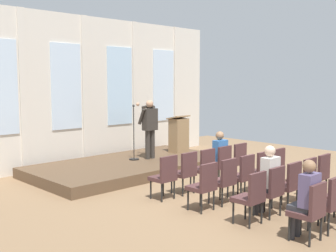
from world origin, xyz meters
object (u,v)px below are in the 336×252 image
(chair_r1_c2, at_px, (243,174))
(chair_r0_c4, at_px, (236,159))
(chair_r1_c0, at_px, (204,184))
(chair_r1_c3, at_px, (259,169))
(audience_r2_c1, at_px, (268,177))
(audience_r3_c0, at_px, (306,196))
(chair_r2_c2, at_px, (289,182))
(chair_r2_c4, at_px, (319,173))
(speaker, at_px, (149,125))
(chair_r2_c3, at_px, (304,177))
(mic_stand, at_px, (134,148))
(chair_r0_c2, at_px, (204,166))
(chair_r3_c0, at_px, (311,208))
(chair_r0_c3, at_px, (221,162))
(chair_r3_c1, at_px, (329,200))
(chair_r2_c0, at_px, (252,195))
(chair_r1_c1, at_px, (224,178))
(chair_r0_c1, at_px, (185,170))
(chair_r2_c1, at_px, (271,188))
(audience_r0_c3, at_px, (218,155))
(lectern, at_px, (179,135))
(chair_r1_c4, at_px, (274,165))
(chair_r0_c0, at_px, (165,175))

(chair_r1_c2, bearing_deg, chair_r0_c4, 40.98)
(chair_r1_c0, xyz_separation_m, chair_r1_c3, (1.86, 0.00, 0.00))
(audience_r2_c1, bearing_deg, audience_r3_c0, -119.96)
(chair_r2_c2, distance_m, chair_r2_c4, 1.24)
(speaker, xyz_separation_m, chair_r1_c0, (-1.90, -3.69, -0.71))
(speaker, relative_size, chair_r2_c3, 1.78)
(mic_stand, relative_size, chair_r2_c4, 1.65)
(chair_r1_c3, bearing_deg, chair_r0_c2, 119.92)
(chair_r3_c0, bearing_deg, audience_r3_c0, 90.00)
(chair_r2_c2, bearing_deg, chair_r0_c2, 90.00)
(chair_r1_c3, relative_size, chair_r2_c2, 1.00)
(chair_r0_c3, relative_size, chair_r3_c1, 1.00)
(chair_r0_c4, distance_m, chair_r3_c0, 4.07)
(chair_r0_c4, xyz_separation_m, chair_r2_c0, (-2.48, -2.15, 0.00))
(chair_r1_c2, distance_m, chair_r3_c0, 2.48)
(chair_r1_c3, distance_m, audience_r2_c1, 1.60)
(chair_r1_c1, relative_size, chair_r1_c2, 1.00)
(speaker, xyz_separation_m, mic_stand, (-0.43, 0.18, -0.64))
(chair_r1_c3, distance_m, chair_r2_c2, 1.24)
(chair_r0_c1, xyz_separation_m, chair_r2_c0, (-0.62, -2.15, 0.00))
(chair_r2_c1, relative_size, chair_r2_c2, 1.00)
(chair_r1_c2, xyz_separation_m, audience_r3_c0, (-1.24, -2.07, 0.18))
(audience_r0_c3, relative_size, chair_r2_c3, 1.37)
(lectern, xyz_separation_m, chair_r2_c0, (-3.27, -4.95, -0.29))
(chair_r3_c1, bearing_deg, chair_r3_c0, 180.00)
(speaker, bearing_deg, chair_r1_c1, -109.07)
(mic_stand, height_order, chair_r0_c4, mic_stand)
(mic_stand, bearing_deg, chair_r3_c0, -103.67)
(chair_r1_c4, height_order, chair_r2_c3, same)
(chair_r0_c0, distance_m, chair_r2_c3, 2.84)
(chair_r0_c0, bearing_deg, chair_r0_c2, 0.00)
(chair_r1_c1, bearing_deg, mic_stand, 77.67)
(chair_r1_c0, relative_size, chair_r2_c2, 1.00)
(chair_r0_c3, height_order, chair_r0_c4, same)
(audience_r0_c3, xyz_separation_m, chair_r1_c0, (-1.86, -1.16, -0.18))
(chair_r0_c2, relative_size, chair_r3_c0, 1.00)
(mic_stand, bearing_deg, chair_r1_c4, -75.35)
(chair_r2_c2, bearing_deg, chair_r2_c0, 180.00)
(chair_r1_c4, bearing_deg, mic_stand, 104.65)
(chair_r0_c0, relative_size, chair_r3_c0, 1.00)
(chair_r0_c3, xyz_separation_m, chair_r2_c3, (0.00, -2.15, 0.00))
(mic_stand, bearing_deg, chair_r1_c1, -102.33)
(chair_r0_c1, height_order, audience_r3_c0, audience_r3_c0)
(mic_stand, height_order, chair_r2_c1, mic_stand)
(lectern, bearing_deg, chair_r1_c2, -117.64)
(chair_r3_c0, bearing_deg, chair_r0_c1, 79.14)
(chair_r2_c3, xyz_separation_m, chair_r3_c1, (-1.24, -1.08, 0.00))
(speaker, bearing_deg, chair_r0_c0, -125.92)
(chair_r3_c1, bearing_deg, audience_r2_c1, 90.00)
(chair_r2_c0, relative_size, chair_r2_c2, 1.00)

